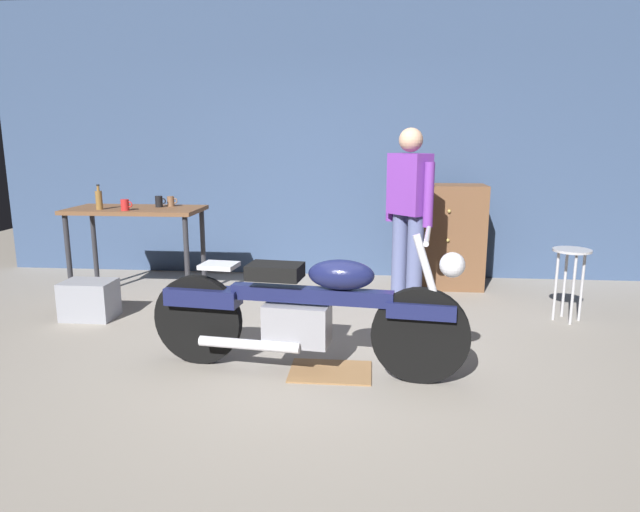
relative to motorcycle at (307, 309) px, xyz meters
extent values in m
plane|color=gray|center=(0.03, 0.09, -0.45)|extent=(12.00, 12.00, 0.00)
cube|color=#384C70|center=(0.03, 2.89, 1.10)|extent=(8.00, 0.12, 3.10)
cube|color=brown|center=(-1.91, 1.74, 0.43)|extent=(1.30, 0.64, 0.04)
cylinder|color=#2D2D33|center=(-2.50, 1.48, -0.02)|extent=(0.05, 0.05, 0.86)
cylinder|color=#2D2D33|center=(-1.32, 1.48, -0.02)|extent=(0.05, 0.05, 0.86)
cylinder|color=#2D2D33|center=(-2.50, 2.00, -0.02)|extent=(0.05, 0.05, 0.86)
cylinder|color=#2D2D33|center=(-1.32, 2.00, -0.02)|extent=(0.05, 0.05, 0.86)
cylinder|color=black|center=(0.75, -0.09, -0.13)|extent=(0.64, 0.15, 0.64)
cylinder|color=black|center=(-0.79, 0.10, -0.13)|extent=(0.64, 0.15, 0.64)
cube|color=#191E4C|center=(0.75, -0.09, 0.05)|extent=(0.45, 0.19, 0.10)
cube|color=#191E4C|center=(-0.74, 0.09, 0.05)|extent=(0.54, 0.24, 0.12)
cube|color=gray|center=(-0.07, 0.01, -0.11)|extent=(0.47, 0.29, 0.28)
cube|color=#191E4C|center=(0.03, 0.00, 0.10)|extent=(1.10, 0.23, 0.10)
ellipsoid|color=#191E4C|center=(0.23, -0.03, 0.25)|extent=(0.46, 0.27, 0.20)
cube|color=black|center=(-0.21, 0.03, 0.25)|extent=(0.39, 0.28, 0.10)
cube|color=silver|center=(-0.61, 0.08, 0.27)|extent=(0.26, 0.23, 0.03)
cylinder|color=silver|center=(0.81, -0.10, 0.20)|extent=(0.27, 0.08, 0.68)
cylinder|color=silver|center=(0.77, -0.09, 0.53)|extent=(0.10, 0.60, 0.03)
sphere|color=silver|center=(0.93, -0.11, 0.35)|extent=(0.16, 0.16, 0.16)
cylinder|color=silver|center=(-0.38, -0.09, -0.23)|extent=(0.70, 0.15, 0.07)
cylinder|color=slate|center=(0.83, 1.59, -0.01)|extent=(0.15, 0.15, 0.88)
cylinder|color=slate|center=(0.70, 1.74, -0.01)|extent=(0.15, 0.15, 0.88)
cube|color=#72339E|center=(0.77, 1.66, 0.71)|extent=(0.42, 0.43, 0.56)
cylinder|color=#72339E|center=(0.93, 1.49, 0.63)|extent=(0.09, 0.09, 0.58)
cylinder|color=#72339E|center=(0.60, 1.84, 0.63)|extent=(0.09, 0.09, 0.58)
sphere|color=tan|center=(0.77, 1.66, 1.11)|extent=(0.22, 0.22, 0.22)
cylinder|color=#B2B2B7|center=(2.15, 1.32, 0.18)|extent=(0.32, 0.32, 0.02)
cylinder|color=#B2B2B7|center=(2.26, 1.32, -0.14)|extent=(0.02, 0.02, 0.62)
cylinder|color=#B2B2B7|center=(2.15, 1.43, -0.14)|extent=(0.02, 0.02, 0.62)
cylinder|color=#B2B2B7|center=(2.04, 1.32, -0.14)|extent=(0.02, 0.02, 0.62)
cylinder|color=#B2B2B7|center=(2.15, 1.21, -0.14)|extent=(0.02, 0.02, 0.62)
cube|color=brown|center=(1.21, 2.39, 0.10)|extent=(0.80, 0.44, 1.10)
sphere|color=tan|center=(1.21, 2.16, 0.40)|extent=(0.04, 0.04, 0.04)
sphere|color=tan|center=(1.21, 2.16, 0.10)|extent=(0.04, 0.04, 0.04)
sphere|color=tan|center=(1.21, 2.16, -0.20)|extent=(0.04, 0.04, 0.04)
cube|color=olive|center=(0.16, 0.01, -0.44)|extent=(0.56, 0.40, 0.01)
cube|color=gray|center=(-2.06, 0.99, -0.28)|extent=(0.44, 0.32, 0.34)
cylinder|color=red|center=(-1.92, 1.53, 0.50)|extent=(0.08, 0.08, 0.11)
torus|color=red|center=(-1.87, 1.53, 0.51)|extent=(0.06, 0.01, 0.06)
cylinder|color=brown|center=(-1.60, 1.89, 0.50)|extent=(0.07, 0.07, 0.10)
torus|color=brown|center=(-1.56, 1.89, 0.51)|extent=(0.06, 0.01, 0.06)
cylinder|color=black|center=(-1.70, 1.82, 0.51)|extent=(0.07, 0.07, 0.11)
torus|color=black|center=(-1.66, 1.82, 0.51)|extent=(0.06, 0.01, 0.06)
cylinder|color=olive|center=(-2.20, 1.58, 0.54)|extent=(0.06, 0.06, 0.18)
cylinder|color=olive|center=(-2.20, 1.58, 0.66)|extent=(0.03, 0.03, 0.05)
cylinder|color=black|center=(-2.20, 1.58, 0.69)|extent=(0.03, 0.03, 0.01)
camera|label=1|loc=(0.42, -3.57, 1.12)|focal=31.37mm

